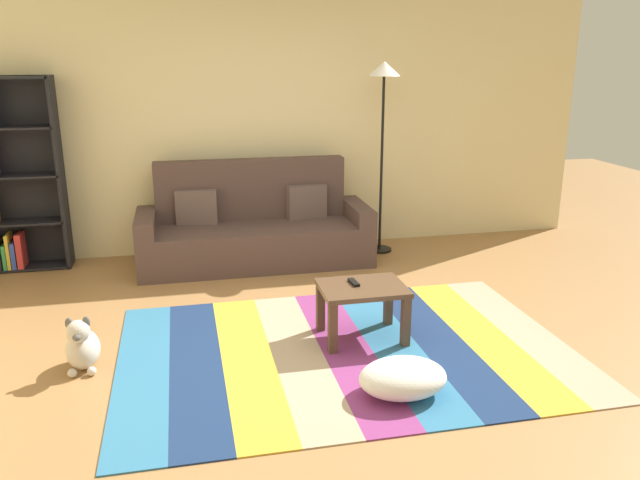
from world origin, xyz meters
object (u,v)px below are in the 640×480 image
(pouf, at_px, (403,378))
(standing_lamp, at_px, (384,95))
(tv_remote, at_px, (354,282))
(dog, at_px, (82,346))
(couch, at_px, (255,229))
(coffee_table, at_px, (362,297))

(pouf, relative_size, standing_lamp, 0.28)
(pouf, height_order, standing_lamp, standing_lamp)
(pouf, xyz_separation_m, tv_remote, (-0.07, 0.90, 0.30))
(dog, xyz_separation_m, standing_lamp, (2.72, 2.09, 1.46))
(couch, bearing_deg, pouf, -78.57)
(coffee_table, height_order, pouf, coffee_table)
(couch, distance_m, dog, 2.45)
(pouf, distance_m, standing_lamp, 3.34)
(couch, distance_m, coffee_table, 2.04)
(coffee_table, xyz_separation_m, standing_lamp, (0.79, 2.04, 1.30))
(standing_lamp, bearing_deg, couch, -176.54)
(standing_lamp, bearing_deg, pouf, -104.90)
(couch, bearing_deg, standing_lamp, 3.46)
(standing_lamp, height_order, tv_remote, standing_lamp)
(pouf, relative_size, tv_remote, 3.66)
(dog, height_order, standing_lamp, standing_lamp)
(coffee_table, bearing_deg, tv_remote, 132.26)
(couch, xyz_separation_m, standing_lamp, (1.33, 0.08, 1.29))
(coffee_table, bearing_deg, pouf, -88.74)
(couch, relative_size, dog, 5.69)
(pouf, bearing_deg, coffee_table, 91.26)
(couch, xyz_separation_m, tv_remote, (0.50, -1.91, 0.09))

